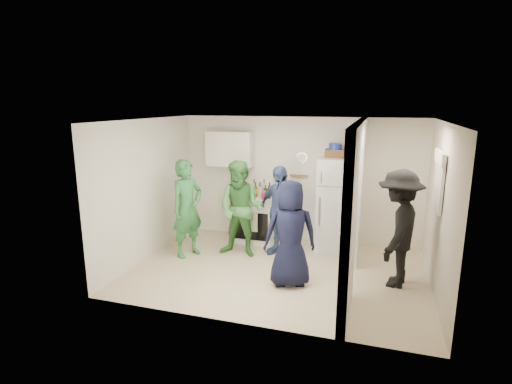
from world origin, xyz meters
TOP-DOWN VIEW (x-y plane):
  - floor at (0.00, 0.00)m, footprint 4.80×4.80m
  - wall_back at (0.00, 1.70)m, footprint 4.80×0.00m
  - wall_front at (0.00, -1.70)m, footprint 4.80×0.00m
  - wall_left at (-2.40, 0.00)m, footprint 0.00×3.40m
  - wall_right at (2.40, 0.00)m, footprint 0.00×3.40m
  - ceiling at (0.00, 0.00)m, footprint 4.80×4.80m
  - partition_pier_back at (1.20, 1.10)m, footprint 0.12×1.20m
  - partition_pier_front at (1.20, -1.10)m, footprint 0.12×1.20m
  - partition_header at (1.20, 0.00)m, footprint 0.12×1.00m
  - stove at (-0.80, 1.37)m, footprint 0.78×0.65m
  - upper_cabinet at (-1.40, 1.52)m, footprint 0.95×0.34m
  - fridge at (0.82, 1.34)m, footprint 0.73×0.71m
  - wicker_basket at (0.72, 1.39)m, footprint 0.35×0.25m
  - blue_bowl at (0.72, 1.39)m, footprint 0.24×0.24m
  - yellow_cup_stack_top at (1.04, 1.24)m, footprint 0.09×0.09m
  - wall_clock at (0.05, 1.68)m, footprint 0.22×0.02m
  - spice_shelf at (0.00, 1.65)m, footprint 0.35×0.08m
  - nook_window at (2.38, 0.20)m, footprint 0.03×0.70m
  - nook_window_frame at (2.36, 0.20)m, footprint 0.04×0.76m
  - nook_valance at (2.34, 0.20)m, footprint 0.04×0.82m
  - yellow_cup_stack_stove at (-0.92, 1.15)m, footprint 0.09×0.09m
  - red_cup at (-0.58, 1.17)m, footprint 0.09×0.09m
  - person_green_left at (-1.76, 0.24)m, footprint 0.67×0.77m
  - person_green_center at (-0.83, 0.53)m, footprint 0.88×0.70m
  - person_denim at (-0.17, 0.78)m, footprint 1.05×0.84m
  - person_navy at (0.29, -0.40)m, footprint 0.94×0.78m
  - person_nook at (1.85, 0.09)m, footprint 0.90×1.29m
  - bottle_a at (-1.07, 1.51)m, footprint 0.06×0.06m
  - bottle_b at (-1.00, 1.28)m, footprint 0.06×0.06m
  - bottle_c at (-0.89, 1.53)m, footprint 0.07×0.07m
  - bottle_d at (-0.79, 1.31)m, footprint 0.07×0.07m
  - bottle_e at (-0.69, 1.55)m, footprint 0.06×0.06m
  - bottle_f at (-0.61, 1.38)m, footprint 0.07×0.07m
  - bottle_g at (-0.56, 1.52)m, footprint 0.07×0.07m
  - bottle_h at (-1.12, 1.27)m, footprint 0.07×0.07m
  - bottle_i at (-0.74, 1.46)m, footprint 0.06×0.06m
  - bottle_j at (-0.51, 1.26)m, footprint 0.08×0.08m
  - bottle_k at (-1.01, 1.42)m, footprint 0.06×0.06m
  - bottle_l at (-0.67, 1.21)m, footprint 0.07×0.07m

SIDE VIEW (x-z plane):
  - floor at x=0.00m, z-range 0.00..0.00m
  - stove at x=-0.80m, z-range 0.00..0.93m
  - person_navy at x=0.29m, z-range 0.00..1.65m
  - person_denim at x=-0.17m, z-range 0.00..1.67m
  - person_green_center at x=-0.83m, z-range 0.00..1.76m
  - fridge at x=0.82m, z-range 0.00..1.78m
  - person_green_left at x=-1.76m, z-range 0.00..1.79m
  - person_nook at x=1.85m, z-range 0.00..1.81m
  - red_cup at x=-0.58m, z-range 0.93..1.05m
  - bottle_f at x=-0.61m, z-range 0.93..1.17m
  - yellow_cup_stack_stove at x=-0.92m, z-range 0.93..1.18m
  - bottle_j at x=-0.51m, z-range 0.93..1.18m
  - bottle_a at x=-1.07m, z-range 0.93..1.19m
  - bottle_k at x=-1.01m, z-range 0.93..1.20m
  - bottle_g at x=-0.56m, z-range 0.93..1.20m
  - bottle_b at x=-1.00m, z-range 0.93..1.21m
  - bottle_i at x=-0.74m, z-range 0.93..1.21m
  - bottle_d at x=-0.79m, z-range 0.93..1.23m
  - bottle_c at x=-0.89m, z-range 0.93..1.25m
  - bottle_h at x=-1.12m, z-range 0.93..1.25m
  - bottle_l at x=-0.67m, z-range 0.93..1.26m
  - bottle_e at x=-0.69m, z-range 0.93..1.26m
  - wall_back at x=0.00m, z-range -1.15..3.65m
  - wall_front at x=0.00m, z-range -1.15..3.65m
  - wall_left at x=-2.40m, z-range -0.45..2.95m
  - wall_right at x=2.40m, z-range -0.45..2.95m
  - partition_pier_back at x=1.20m, z-range 0.00..2.50m
  - partition_pier_front at x=1.20m, z-range 0.00..2.50m
  - spice_shelf at x=0.00m, z-range 1.34..1.36m
  - nook_window at x=2.38m, z-range 1.25..2.05m
  - nook_window_frame at x=2.36m, z-range 1.22..2.08m
  - wall_clock at x=0.05m, z-range 1.59..1.81m
  - upper_cabinet at x=-1.40m, z-range 1.50..2.20m
  - wicker_basket at x=0.72m, z-range 1.78..1.93m
  - yellow_cup_stack_top at x=1.04m, z-range 1.78..2.03m
  - blue_bowl at x=0.72m, z-range 1.93..2.04m
  - nook_valance at x=2.34m, z-range 1.91..2.09m
  - partition_header at x=1.20m, z-range 2.10..2.50m
  - ceiling at x=0.00m, z-range 2.50..2.50m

